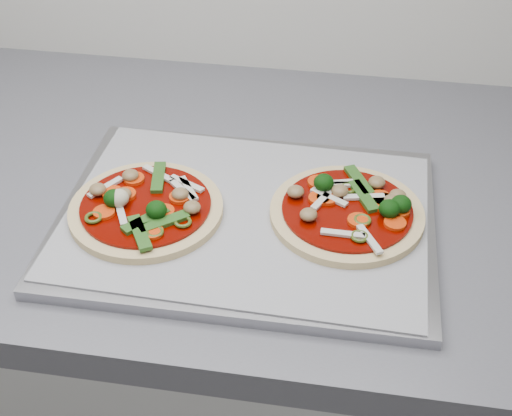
# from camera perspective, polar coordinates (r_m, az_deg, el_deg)

# --- Properties ---
(countertop) EXTENTS (3.60, 0.60, 0.04)m
(countertop) POSITION_cam_1_polar(r_m,az_deg,el_deg) (0.92, 19.40, -0.79)
(countertop) COLOR #5E5D64
(countertop) RESTS_ON base_cabinet
(baking_tray) EXTENTS (0.43, 0.32, 0.01)m
(baking_tray) POSITION_cam_1_polar(r_m,az_deg,el_deg) (0.83, -0.78, -0.90)
(baking_tray) COLOR #939297
(baking_tray) RESTS_ON countertop
(parchment) EXTENTS (0.42, 0.31, 0.00)m
(parchment) POSITION_cam_1_polar(r_m,az_deg,el_deg) (0.82, -0.78, -0.47)
(parchment) COLOR #96969C
(parchment) RESTS_ON baking_tray
(pizza_left) EXTENTS (0.19, 0.19, 0.03)m
(pizza_left) POSITION_cam_1_polar(r_m,az_deg,el_deg) (0.83, -8.88, 0.08)
(pizza_left) COLOR tan
(pizza_left) RESTS_ON parchment
(pizza_right) EXTENTS (0.23, 0.23, 0.03)m
(pizza_right) POSITION_cam_1_polar(r_m,az_deg,el_deg) (0.82, 7.52, -0.13)
(pizza_right) COLOR tan
(pizza_right) RESTS_ON parchment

